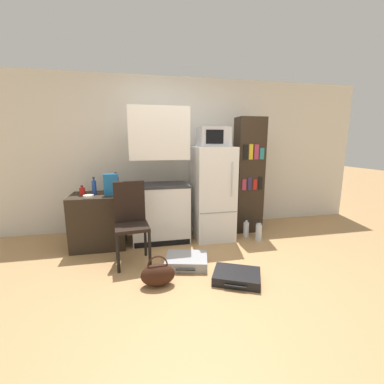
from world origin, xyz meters
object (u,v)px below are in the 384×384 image
(chair, at_px, (131,216))
(suitcase_small_flat, at_px, (237,276))
(cereal_box, at_px, (111,185))
(refrigerator, at_px, (212,193))
(bottle_wine_dark, at_px, (116,184))
(side_table, at_px, (99,220))
(bottle_blue_soda, at_px, (94,187))
(water_bottle_middle, at_px, (246,229))
(handbag, at_px, (158,274))
(microwave, at_px, (213,137))
(bowl, at_px, (88,196))
(bookshelf, at_px, (248,176))
(bottle_ketchup_red, at_px, (82,191))
(kitchen_hutch, at_px, (160,181))
(water_bottle_front, at_px, (259,232))
(water_bottle_back, at_px, (259,230))
(suitcase_large_flat, at_px, (187,261))

(chair, xyz_separation_m, suitcase_small_flat, (1.12, -0.75, -0.54))
(cereal_box, bearing_deg, refrigerator, 4.11)
(refrigerator, height_order, bottle_wine_dark, refrigerator)
(chair, relative_size, suitcase_small_flat, 1.65)
(side_table, relative_size, bottle_wine_dark, 2.55)
(bottle_blue_soda, height_order, cereal_box, cereal_box)
(water_bottle_middle, bearing_deg, handbag, -142.99)
(microwave, distance_m, bowl, 1.96)
(bottle_wine_dark, relative_size, bottle_blue_soda, 1.20)
(bookshelf, distance_m, bottle_ketchup_red, 2.56)
(handbag, bearing_deg, bottle_ketchup_red, 126.75)
(handbag, bearing_deg, cereal_box, 114.61)
(kitchen_hutch, relative_size, microwave, 4.46)
(bowl, bearing_deg, microwave, 6.29)
(bookshelf, height_order, bottle_ketchup_red, bookshelf)
(side_table, distance_m, water_bottle_front, 2.39)
(side_table, relative_size, bookshelf, 0.40)
(side_table, relative_size, bottle_ketchup_red, 5.31)
(chair, bearing_deg, bottle_ketchup_red, 132.81)
(suitcase_small_flat, distance_m, water_bottle_front, 1.30)
(kitchen_hutch, height_order, water_bottle_middle, kitchen_hutch)
(cereal_box, relative_size, water_bottle_back, 1.05)
(water_bottle_front, bearing_deg, bottle_wine_dark, 169.15)
(bowl, bearing_deg, water_bottle_middle, 1.60)
(side_table, distance_m, suitcase_small_flat, 2.11)
(bookshelf, xyz_separation_m, cereal_box, (-2.16, -0.27, -0.03))
(bookshelf, bearing_deg, side_table, -176.24)
(bottle_wine_dark, bearing_deg, bottle_ketchup_red, -164.47)
(microwave, relative_size, bowl, 3.24)
(kitchen_hutch, height_order, cereal_box, kitchen_hutch)
(bookshelf, distance_m, water_bottle_back, 0.90)
(side_table, bearing_deg, suitcase_large_flat, -38.87)
(microwave, distance_m, bottle_blue_soda, 1.87)
(suitcase_large_flat, height_order, handbag, handbag)
(suitcase_large_flat, bearing_deg, cereal_box, 153.70)
(kitchen_hutch, xyz_separation_m, bottle_ketchup_red, (-1.07, -0.07, -0.10))
(refrigerator, xyz_separation_m, water_bottle_back, (0.72, -0.19, -0.59))
(handbag, bearing_deg, suitcase_large_flat, 44.47)
(refrigerator, xyz_separation_m, microwave, (-0.00, -0.00, 0.85))
(cereal_box, height_order, handbag, cereal_box)
(bottle_ketchup_red, bearing_deg, cereal_box, -11.73)
(microwave, bearing_deg, handbag, -127.53)
(refrigerator, bearing_deg, chair, -154.30)
(bowl, distance_m, water_bottle_front, 2.53)
(kitchen_hutch, relative_size, water_bottle_back, 6.91)
(microwave, distance_m, cereal_box, 1.63)
(side_table, distance_m, bottle_blue_soda, 0.49)
(microwave, bearing_deg, suitcase_large_flat, -123.55)
(bottle_ketchup_red, height_order, bowl, bottle_ketchup_red)
(bookshelf, height_order, handbag, bookshelf)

